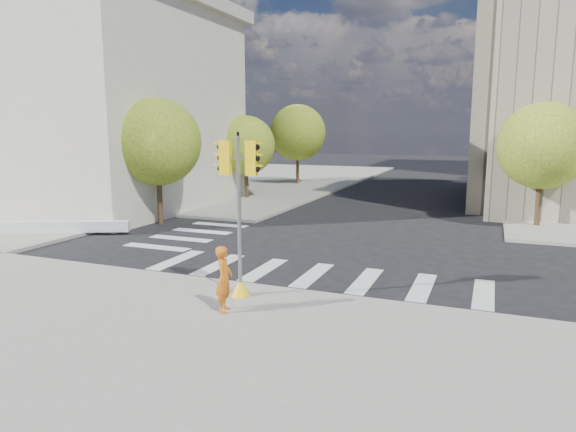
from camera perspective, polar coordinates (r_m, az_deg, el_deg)
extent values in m
plane|color=black|center=(19.21, 5.00, -5.05)|extent=(160.00, 160.00, 0.00)
cube|color=gray|center=(9.88, -15.06, -19.71)|extent=(30.00, 14.00, 0.15)
cube|color=gray|center=(50.82, -8.22, 4.15)|extent=(28.00, 40.00, 0.15)
cube|color=gray|center=(33.08, 28.84, 12.19)|extent=(8.00, 8.00, 14.00)
cube|color=beige|center=(36.17, -23.08, 10.70)|extent=(18.00, 14.00, 12.00)
cube|color=#B2AD9E|center=(36.91, -23.77, 20.50)|extent=(19.00, 15.00, 0.80)
cylinder|color=#382616|center=(27.18, -14.05, 1.67)|extent=(0.28, 0.28, 2.45)
sphere|color=#447120|center=(26.95, -14.31, 7.97)|extent=(4.40, 4.40, 4.40)
cylinder|color=#382616|center=(35.72, -4.64, 3.55)|extent=(0.28, 0.28, 2.17)
sphere|color=#447120|center=(35.54, -4.70, 7.86)|extent=(4.00, 4.00, 4.00)
cylinder|color=#382616|center=(44.84, 1.06, 5.11)|extent=(0.28, 0.28, 2.62)
sphere|color=#447120|center=(44.70, 1.08, 9.25)|extent=(4.80, 4.80, 4.80)
cylinder|color=#382616|center=(28.13, 26.04, 1.17)|extent=(0.28, 0.28, 2.38)
sphere|color=#447120|center=(27.90, 26.47, 7.00)|extent=(4.20, 4.20, 4.20)
cylinder|color=#382616|center=(40.03, 24.87, 3.60)|extent=(0.28, 0.28, 2.52)
sphere|color=#447120|center=(39.87, 25.19, 8.03)|extent=(4.60, 4.60, 4.60)
cylinder|color=#382616|center=(51.98, 24.22, 4.70)|extent=(0.28, 0.28, 2.27)
sphere|color=#447120|center=(51.86, 24.43, 7.71)|extent=(4.00, 4.00, 4.00)
cylinder|color=black|center=(31.92, 26.84, 7.35)|extent=(0.12, 0.12, 8.00)
cube|color=black|center=(32.08, 27.40, 14.49)|extent=(0.35, 0.18, 0.22)
cylinder|color=black|center=(45.89, 25.39, 7.85)|extent=(0.12, 0.12, 8.00)
cube|color=black|center=(46.00, 25.76, 12.82)|extent=(0.35, 0.18, 0.22)
cone|color=yellow|center=(14.86, -5.31, -7.87)|extent=(0.56, 0.56, 0.50)
cylinder|color=gray|center=(14.39, -5.44, -0.20)|extent=(0.11, 0.11, 4.53)
cylinder|color=black|center=(14.18, -5.59, 9.06)|extent=(0.07, 0.07, 0.12)
cylinder|color=gray|center=(14.20, -5.55, 6.44)|extent=(0.90, 0.16, 0.06)
cube|color=yellow|center=(14.34, -6.98, 6.44)|extent=(0.32, 0.25, 0.95)
cube|color=yellow|center=(14.07, -4.09, 6.43)|extent=(0.32, 0.25, 0.95)
imported|color=#C35E12|center=(13.50, -7.12, -6.96)|extent=(0.59, 0.73, 1.74)
cube|color=silver|center=(25.92, -23.68, -1.08)|extent=(5.63, 2.84, 0.50)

